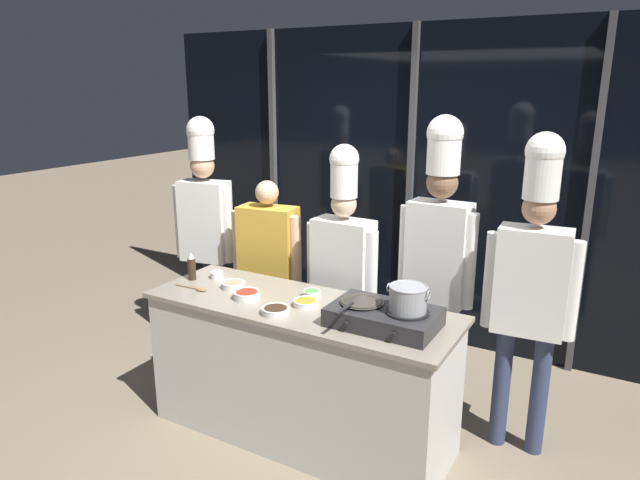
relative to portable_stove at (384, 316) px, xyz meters
name	(u,v)px	position (x,y,z in m)	size (l,w,h in m)	color
ground_plane	(301,433)	(-0.58, 0.04, -0.97)	(24.00, 24.00, 0.00)	#7F705B
window_wall_back	(412,187)	(-0.58, 1.89, 0.38)	(4.99, 0.09, 2.70)	black
demo_counter	(301,371)	(-0.58, 0.04, -0.51)	(1.98, 0.69, 0.91)	beige
portable_stove	(384,316)	(0.00, 0.00, 0.00)	(0.60, 0.39, 0.12)	#28282B
frying_pan	(362,298)	(-0.14, 0.00, 0.08)	(0.25, 0.43, 0.05)	#38332D
stock_pot	(408,298)	(0.14, 0.00, 0.14)	(0.24, 0.21, 0.15)	#93969B
squeeze_bottle_soy	(192,267)	(-1.46, 0.06, 0.04)	(0.05, 0.05, 0.19)	#332319
prep_bowl_scallions	(312,293)	(-0.58, 0.18, -0.03)	(0.12, 0.12, 0.04)	white
prep_bowl_mushrooms	(233,284)	(-1.11, 0.06, -0.03)	(0.16, 0.16, 0.04)	white
prep_bowl_soy_glaze	(276,310)	(-0.62, -0.16, -0.03)	(0.17, 0.17, 0.04)	white
prep_bowl_bean_sprouts	(217,274)	(-1.33, 0.16, -0.03)	(0.09, 0.09, 0.05)	white
prep_bowl_carrots	(306,302)	(-0.53, 0.03, -0.03)	(0.16, 0.16, 0.04)	white
prep_bowl_chili_flakes	(247,294)	(-0.92, -0.05, -0.03)	(0.17, 0.17, 0.05)	white
serving_spoon_slotted	(197,289)	(-1.30, -0.08, -0.05)	(0.25, 0.05, 0.02)	olive
chef_head	(205,217)	(-1.89, 0.70, 0.21)	(0.52, 0.28, 1.98)	#232326
person_guest	(269,260)	(-1.25, 0.67, -0.05)	(0.57, 0.28, 1.53)	#232326
chef_sous	(343,260)	(-0.57, 0.61, 0.07)	(0.55, 0.23, 1.84)	#2D3856
chef_line	(439,245)	(0.07, 0.69, 0.25)	(0.52, 0.22, 2.04)	#2D3856
chef_pastry	(532,275)	(0.67, 0.60, 0.18)	(0.53, 0.24, 1.97)	#2D3856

